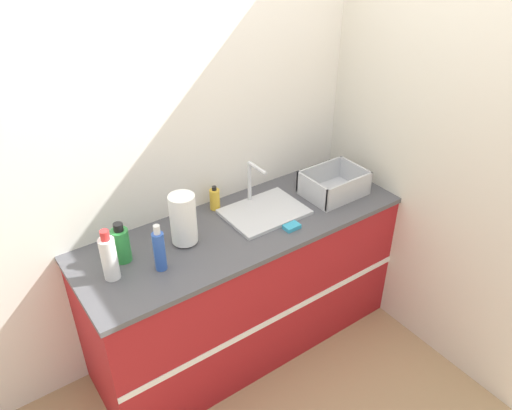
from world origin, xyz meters
TOP-DOWN VIEW (x-y plane):
  - ground_plane at (0.00, 0.00)m, footprint 12.00×12.00m
  - wall_back at (0.00, 0.66)m, footprint 4.28×0.06m
  - wall_right at (0.97, 0.31)m, footprint 0.06×2.63m
  - counter_cabinet at (0.00, 0.31)m, footprint 1.90×0.65m
  - sink at (0.16, 0.34)m, footprint 0.45×0.34m
  - paper_towel_roll at (-0.34, 0.36)m, footprint 0.14×0.14m
  - dish_rack at (0.64, 0.27)m, footprint 0.36×0.27m
  - bottle_green at (-0.67, 0.40)m, footprint 0.09×0.09m
  - bottle_white_spray at (-0.77, 0.30)m, footprint 0.08×0.08m
  - bottle_blue at (-0.54, 0.23)m, footprint 0.06×0.06m
  - soap_dispenser at (-0.04, 0.54)m, footprint 0.06×0.06m
  - sponge at (0.20, 0.13)m, footprint 0.09×0.06m

SIDE VIEW (x-z plane):
  - ground_plane at x=0.00m, z-range 0.00..0.00m
  - counter_cabinet at x=0.00m, z-range 0.00..0.91m
  - sponge at x=0.20m, z-range 0.91..0.93m
  - sink at x=0.16m, z-range 0.79..1.07m
  - dish_rack at x=0.64m, z-range 0.89..1.04m
  - soap_dispenser at x=-0.04m, z-range 0.90..1.05m
  - bottle_green at x=-0.67m, z-range 0.90..1.12m
  - bottle_blue at x=-0.54m, z-range 0.90..1.15m
  - bottle_white_spray at x=-0.77m, z-range 0.89..1.17m
  - paper_towel_roll at x=-0.34m, z-range 0.91..1.20m
  - wall_back at x=0.00m, z-range 0.00..2.60m
  - wall_right at x=0.97m, z-range 0.00..2.60m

